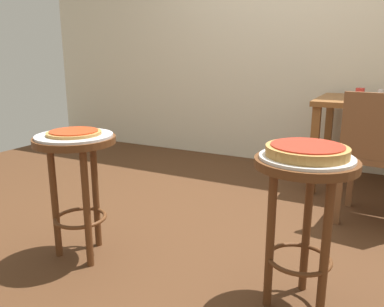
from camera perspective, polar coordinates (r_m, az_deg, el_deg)
name	(u,v)px	position (r m, az deg, el deg)	size (l,w,h in m)	color
ground_plane	(230,222)	(2.60, 5.64, -9.94)	(6.00, 6.00, 0.00)	#4C2D19
back_wall	(302,6)	(3.97, 15.82, 20.10)	(6.00, 0.10, 3.00)	beige
stool_foreground	(77,168)	(2.09, -16.56, -2.03)	(0.41, 0.41, 0.66)	#5B3319
serving_plate_foreground	(74,136)	(2.05, -16.89, 2.51)	(0.39, 0.39, 0.01)	silver
pizza_foreground	(74,133)	(2.05, -16.92, 2.95)	(0.27, 0.27, 0.02)	#B78442
stool_middle	(303,197)	(1.66, 16.04, -6.22)	(0.41, 0.41, 0.66)	#5B3319
serving_plate_middle	(306,158)	(1.61, 16.45, -0.57)	(0.38, 0.38, 0.01)	silver
pizza_middle	(307,151)	(1.60, 16.52, 0.41)	(0.33, 0.33, 0.05)	#B78442
cup_near_edge	(360,94)	(3.19, 23.39, 7.97)	(0.06, 0.06, 0.10)	red
condiment_shaker	(380,95)	(3.30, 25.89, 7.76)	(0.04, 0.04, 0.08)	white
wooden_chair	(377,154)	(2.67, 25.51, -0.03)	(0.44, 0.44, 0.85)	brown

